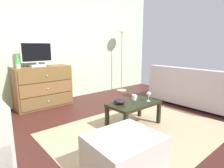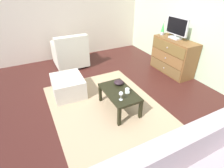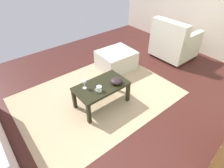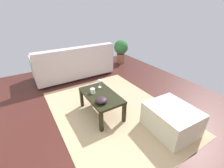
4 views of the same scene
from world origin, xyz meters
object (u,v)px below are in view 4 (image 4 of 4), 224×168
(coffee_table, at_px, (101,97))
(mug, at_px, (93,91))
(potted_plant, at_px, (121,49))
(wine_glass, at_px, (100,81))
(couch_large, at_px, (74,65))
(ottoman, at_px, (171,119))
(bowl_decorative, at_px, (101,100))

(coffee_table, height_order, mug, mug)
(coffee_table, distance_m, potted_plant, 2.71)
(coffee_table, xyz_separation_m, wine_glass, (0.23, -0.10, 0.17))
(couch_large, relative_size, potted_plant, 2.68)
(coffee_table, height_order, ottoman, coffee_table)
(couch_large, bearing_deg, ottoman, -168.50)
(coffee_table, bearing_deg, couch_large, -5.04)
(wine_glass, distance_m, bowl_decorative, 0.49)
(coffee_table, distance_m, wine_glass, 0.30)
(mug, bearing_deg, wine_glass, -57.73)
(wine_glass, xyz_separation_m, bowl_decorative, (-0.44, 0.20, -0.08))
(bowl_decorative, relative_size, potted_plant, 0.25)
(mug, height_order, potted_plant, potted_plant)
(potted_plant, bearing_deg, wine_glass, 136.42)
(wine_glass, bearing_deg, mug, 122.27)
(coffee_table, bearing_deg, wine_glass, -23.35)
(coffee_table, distance_m, bowl_decorative, 0.25)
(wine_glass, relative_size, potted_plant, 0.22)
(mug, relative_size, potted_plant, 0.16)
(bowl_decorative, height_order, couch_large, couch_large)
(mug, xyz_separation_m, couch_large, (1.65, -0.25, -0.11))
(ottoman, bearing_deg, bowl_decorative, 49.66)
(ottoman, xyz_separation_m, potted_plant, (2.91, -1.11, 0.24))
(mug, bearing_deg, potted_plant, -44.78)
(bowl_decorative, relative_size, ottoman, 0.26)
(wine_glass, height_order, potted_plant, potted_plant)
(mug, distance_m, bowl_decorative, 0.32)
(bowl_decorative, bearing_deg, ottoman, -130.34)
(bowl_decorative, bearing_deg, potted_plant, -40.51)
(coffee_table, relative_size, mug, 7.16)
(mug, distance_m, ottoman, 1.30)
(couch_large, relative_size, ottoman, 2.76)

